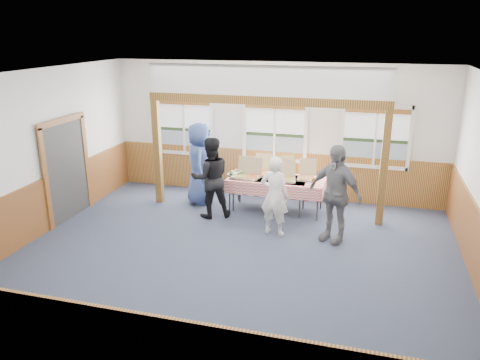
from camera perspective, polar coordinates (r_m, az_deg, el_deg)
name	(u,v)px	position (r m, az deg, el deg)	size (l,w,h in m)	color
floor	(234,258)	(8.49, -0.72, -9.45)	(8.00, 8.00, 0.00)	#2B3446
ceiling	(233,76)	(7.57, -0.81, 12.59)	(8.00, 8.00, 0.00)	white
wall_back	(275,131)	(11.18, 4.30, 6.00)	(8.00, 8.00, 0.00)	silver
wall_front	(136,271)	(4.87, -12.58, -10.78)	(8.00, 8.00, 0.00)	silver
wall_left	(32,156)	(9.75, -23.98, 2.70)	(8.00, 8.00, 0.00)	silver
wainscot_back	(274,173)	(11.42, 4.15, 0.82)	(7.98, 0.05, 1.10)	brown
wainscot_front	(144,357)	(5.47, -11.66, -20.36)	(7.98, 0.05, 1.10)	brown
wainscot_left	(41,207)	(10.04, -23.11, -3.09)	(0.05, 6.98, 1.10)	brown
cased_opening	(66,171)	(10.55, -20.41, 1.09)	(0.06, 1.30, 2.10)	#323232
window_left	(184,123)	(11.78, -6.85, 6.93)	(1.56, 0.10, 1.46)	white
window_mid	(275,128)	(11.12, 4.26, 6.35)	(1.56, 0.10, 1.46)	white
window_right	(376,133)	(10.92, 16.22, 5.47)	(1.56, 0.10, 1.46)	white
post_left	(158,152)	(10.93, -10.01, 3.35)	(0.15, 0.15, 2.40)	#522D12
post_right	(384,169)	(9.92, 17.13, 1.30)	(0.15, 0.15, 2.40)	#522D12
cross_beam	(265,100)	(9.87, 3.01, 9.68)	(5.15, 0.18, 0.18)	#522D12
table_left	(269,180)	(10.40, 3.55, -0.06)	(1.77, 1.01, 0.76)	#323232
table_right	(276,180)	(10.38, 4.44, -0.06)	(2.23, 1.23, 0.76)	#323232
pizza_box_a	(251,175)	(10.35, 1.32, 0.61)	(0.48, 0.55, 0.42)	#CAB386
pizza_box_b	(285,174)	(10.46, 5.57, 0.72)	(0.49, 0.56, 0.43)	#CAB386
pizza_box_c	(243,174)	(10.41, 0.33, 0.73)	(0.45, 0.53, 0.42)	#CAB386
pizza_box_d	(263,172)	(10.59, 2.79, 1.01)	(0.42, 0.51, 0.44)	#CAB386
pizza_box_e	(287,177)	(10.23, 5.70, 0.31)	(0.46, 0.52, 0.42)	#CAB386
pizza_box_f	(307,176)	(10.38, 8.12, 0.48)	(0.39, 0.47, 0.41)	#CAB386
veggie_tray	(236,174)	(10.55, -0.43, 0.76)	(0.42, 0.42, 0.10)	black
drink_glass	(314,182)	(9.99, 8.96, -0.20)	(0.07, 0.07, 0.15)	#965419
woman_white	(275,196)	(9.15, 4.24, -1.94)	(0.58, 0.38, 1.60)	white
woman_black	(211,178)	(9.99, -3.60, 0.27)	(0.85, 0.67, 1.76)	black
man_blue	(200,163)	(10.81, -4.95, 2.03)	(0.93, 0.61, 1.90)	#3A5091
person_grey	(335,194)	(8.98, 11.47, -1.64)	(1.11, 0.46, 1.90)	slate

